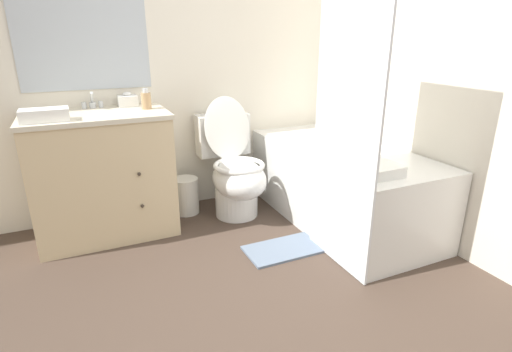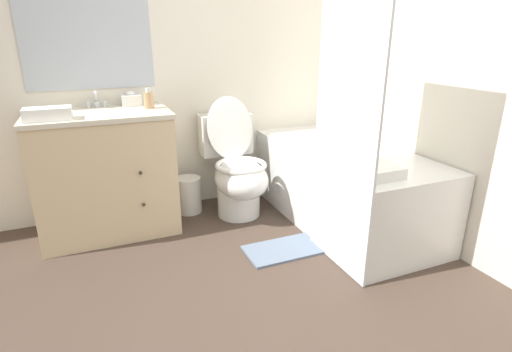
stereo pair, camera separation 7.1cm
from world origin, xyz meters
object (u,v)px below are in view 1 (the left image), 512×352
at_px(soap_dispenser, 146,100).
at_px(bath_mat, 283,249).
at_px(sink_faucet, 92,103).
at_px(tissue_box, 128,101).
at_px(bathtub, 340,184).
at_px(vanity_cabinet, 103,174).
at_px(bath_towel_folded, 374,170).
at_px(wastebasket, 186,196).
at_px(hand_towel_folded, 45,115).
at_px(toilet, 235,172).

relative_size(soap_dispenser, bath_mat, 0.28).
xyz_separation_m(sink_faucet, tissue_box, (0.24, -0.02, 0.01)).
relative_size(sink_faucet, bath_mat, 0.28).
bearing_deg(bathtub, sink_faucet, 156.36).
xyz_separation_m(vanity_cabinet, tissue_box, (0.24, 0.18, 0.46)).
bearing_deg(bath_towel_folded, tissue_box, 133.67).
relative_size(sink_faucet, wastebasket, 0.49).
xyz_separation_m(tissue_box, hand_towel_folded, (-0.52, -0.35, -0.00)).
distance_m(bathtub, hand_towel_folded, 2.04).
height_order(bathtub, bath_mat, bathtub).
bearing_deg(bathtub, wastebasket, 150.04).
relative_size(vanity_cabinet, bathtub, 0.58).
xyz_separation_m(bathtub, wastebasket, (-1.04, 0.60, -0.14)).
bearing_deg(wastebasket, hand_towel_folded, -163.93).
bearing_deg(toilet, vanity_cabinet, 174.60).
distance_m(tissue_box, bath_mat, 1.52).
xyz_separation_m(bathtub, hand_towel_folded, (-1.92, 0.35, 0.62)).
height_order(vanity_cabinet, tissue_box, tissue_box).
bearing_deg(tissue_box, hand_towel_folded, -146.29).
bearing_deg(bath_mat, toilet, 95.97).
bearing_deg(vanity_cabinet, bath_towel_folded, -36.83).
bearing_deg(bath_towel_folded, sink_faucet, 138.37).
relative_size(tissue_box, hand_towel_folded, 0.50).
bearing_deg(wastebasket, bath_towel_folded, -53.97).
relative_size(vanity_cabinet, toilet, 1.01).
bearing_deg(vanity_cabinet, wastebasket, 8.32).
xyz_separation_m(wastebasket, tissue_box, (-0.36, 0.10, 0.76)).
height_order(wastebasket, tissue_box, tissue_box).
distance_m(toilet, wastebasket, 0.44).
xyz_separation_m(sink_faucet, bathtub, (1.63, -0.71, -0.61)).
height_order(toilet, hand_towel_folded, hand_towel_folded).
height_order(sink_faucet, bathtub, sink_faucet).
distance_m(wastebasket, bath_mat, 0.96).
xyz_separation_m(sink_faucet, toilet, (0.94, -0.29, -0.55)).
distance_m(vanity_cabinet, wastebasket, 0.67).
relative_size(wastebasket, bath_towel_folded, 1.06).
relative_size(bath_towel_folded, bath_mat, 0.54).
xyz_separation_m(soap_dispenser, hand_towel_folded, (-0.62, -0.18, -0.02)).
distance_m(wastebasket, bath_towel_folded, 1.51).
xyz_separation_m(vanity_cabinet, wastebasket, (0.59, 0.09, -0.30)).
relative_size(vanity_cabinet, hand_towel_folded, 3.44).
xyz_separation_m(toilet, bath_mat, (0.07, -0.68, -0.34)).
xyz_separation_m(vanity_cabinet, bathtub, (1.63, -0.51, -0.16)).
relative_size(hand_towel_folded, bath_mat, 0.53).
distance_m(toilet, bathtub, 0.81).
height_order(hand_towel_folded, bath_mat, hand_towel_folded).
distance_m(bath_towel_folded, bath_mat, 0.79).
bearing_deg(bath_mat, vanity_cabinet, 142.81).
relative_size(bathtub, bath_towel_folded, 5.81).
relative_size(bathtub, tissue_box, 11.85).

